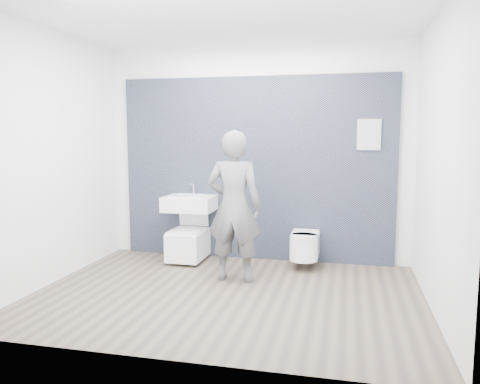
% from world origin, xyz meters
% --- Properties ---
extents(ground, '(4.00, 4.00, 0.00)m').
position_xyz_m(ground, '(0.00, 0.00, 0.00)').
color(ground, brown).
rests_on(ground, ground).
extents(room_shell, '(4.00, 4.00, 4.00)m').
position_xyz_m(room_shell, '(0.00, 0.00, 1.74)').
color(room_shell, silver).
rests_on(room_shell, ground).
extents(tile_wall, '(3.60, 0.06, 2.40)m').
position_xyz_m(tile_wall, '(0.00, 1.47, 0.00)').
color(tile_wall, black).
rests_on(tile_wall, ground).
extents(washbasin, '(0.64, 0.48, 0.48)m').
position_xyz_m(washbasin, '(-0.82, 1.20, 0.76)').
color(washbasin, white).
rests_on(washbasin, ground).
extents(toilet_square, '(0.43, 0.62, 0.83)m').
position_xyz_m(toilet_square, '(-0.82, 1.14, 0.25)').
color(toilet_square, white).
rests_on(toilet_square, ground).
extents(toilet_rounded, '(0.34, 0.58, 0.32)m').
position_xyz_m(toilet_rounded, '(0.70, 1.15, 0.28)').
color(toilet_rounded, white).
rests_on(toilet_rounded, ground).
extents(info_placard, '(0.28, 0.03, 0.38)m').
position_xyz_m(info_placard, '(1.44, 1.43, 0.00)').
color(info_placard, white).
rests_on(info_placard, ground).
extents(visitor, '(0.62, 0.41, 1.70)m').
position_xyz_m(visitor, '(-0.04, 0.47, 0.85)').
color(visitor, slate).
rests_on(visitor, ground).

